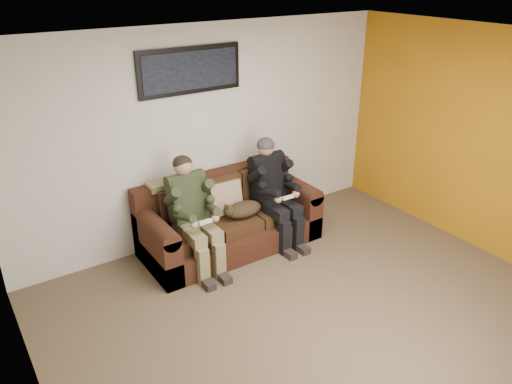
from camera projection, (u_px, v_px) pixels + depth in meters
floor at (326, 323)px, 4.85m from camera, size 5.00×5.00×0.00m
ceiling at (347, 48)px, 3.76m from camera, size 5.00×5.00×0.00m
wall_back at (209, 135)px, 6.00m from camera, size 5.00×0.00×5.00m
wall_left at (28, 303)px, 3.04m from camera, size 0.00×4.50×4.50m
wall_right at (503, 148)px, 5.57m from camera, size 0.00×4.50×4.50m
accent_wall_right at (503, 149)px, 5.56m from camera, size 0.00×4.50×4.50m
sofa at (228, 220)px, 6.08m from camera, size 2.13×0.92×0.87m
throw_pillow at (225, 198)px, 5.99m from camera, size 0.41×0.19×0.40m
throw_blanket at (166, 184)px, 5.73m from camera, size 0.44×0.21×0.08m
person_left at (192, 208)px, 5.50m from camera, size 0.51×0.87×1.28m
person_right at (273, 186)px, 6.06m from camera, size 0.51×0.86×1.29m
cat at (242, 209)px, 5.91m from camera, size 0.66×0.26×0.24m
framed_poster at (190, 70)px, 5.53m from camera, size 1.25×0.05×0.52m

